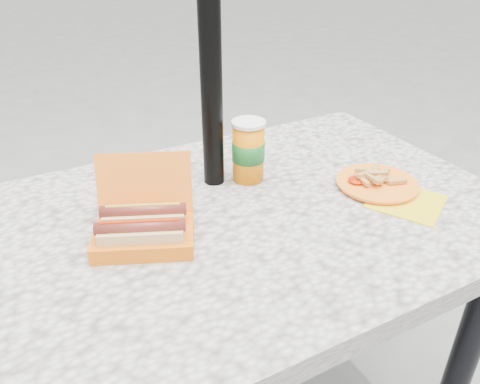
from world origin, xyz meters
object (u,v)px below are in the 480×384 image
soda_cup (248,151)px  fries_plate (378,184)px  hotdog_box (144,228)px  umbrella_pole (210,36)px

soda_cup → fries_plate: bearing=-36.2°
fries_plate → soda_cup: bearing=143.8°
hotdog_box → fries_plate: bearing=18.3°
fries_plate → hotdog_box: bearing=174.9°
hotdog_box → umbrella_pole: bearing=59.0°
umbrella_pole → soda_cup: size_ratio=14.31×
fries_plate → soda_cup: 0.33m
soda_cup → hotdog_box: bearing=-156.3°
hotdog_box → fries_plate: (0.57, -0.05, -0.03)m
fries_plate → soda_cup: soda_cup is taller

